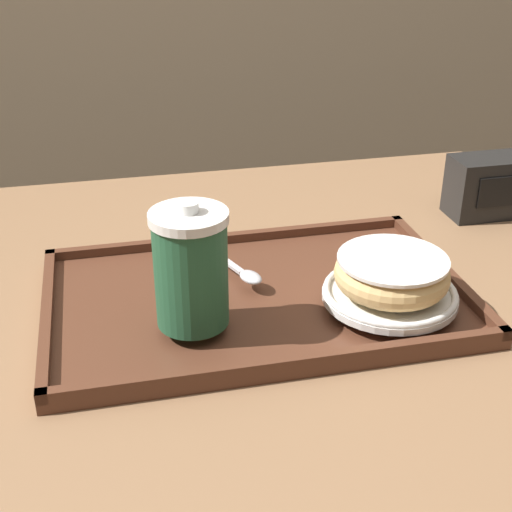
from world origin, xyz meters
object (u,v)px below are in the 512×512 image
donut_chocolate_glazed (392,273)px  spoon (238,268)px  napkin_dispenser (488,186)px  coffee_cup_front (191,268)px

donut_chocolate_glazed → spoon: 0.19m
donut_chocolate_glazed → napkin_dispenser: 0.35m
napkin_dispenser → spoon: bearing=-161.3°
coffee_cup_front → spoon: bearing=54.9°
donut_chocolate_glazed → napkin_dispenser: size_ratio=1.13×
donut_chocolate_glazed → napkin_dispenser: (0.25, 0.24, -0.01)m
coffee_cup_front → donut_chocolate_glazed: 0.23m
spoon → napkin_dispenser: napkin_dispenser is taller
napkin_dispenser → donut_chocolate_glazed: bearing=-136.5°
coffee_cup_front → napkin_dispenser: coffee_cup_front is taller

